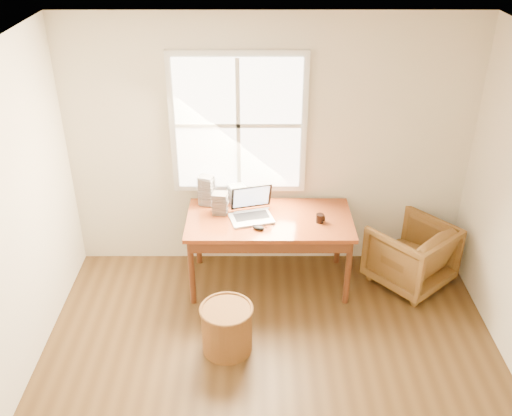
{
  "coord_description": "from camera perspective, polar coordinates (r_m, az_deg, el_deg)",
  "views": [
    {
      "loc": [
        -0.13,
        -2.94,
        3.54
      ],
      "look_at": [
        -0.13,
        1.65,
        0.95
      ],
      "focal_mm": 40.0,
      "sensor_mm": 36.0,
      "label": 1
    }
  ],
  "objects": [
    {
      "name": "armchair",
      "position": [
        5.93,
        15.22,
        -4.49
      ],
      "size": [
        1.0,
        1.0,
        0.66
      ],
      "primitive_type": "imported",
      "rotation": [
        0.0,
        0.0,
        3.85
      ],
      "color": "brown",
      "rests_on": "room_shell"
    },
    {
      "name": "cd_stack_c",
      "position": [
        5.69,
        -4.95,
        1.79
      ],
      "size": [
        0.17,
        0.16,
        0.31
      ],
      "primitive_type": "cube",
      "rotation": [
        0.0,
        0.0,
        -0.28
      ],
      "color": "#A8A6B4",
      "rests_on": "desk"
    },
    {
      "name": "desk",
      "position": [
        5.51,
        1.36,
        -1.2
      ],
      "size": [
        1.6,
        0.8,
        0.04
      ],
      "primitive_type": "cube",
      "color": "brown",
      "rests_on": "room_shell"
    },
    {
      "name": "cd_stack_d",
      "position": [
        5.72,
        -1.93,
        1.39
      ],
      "size": [
        0.2,
        0.19,
        0.2
      ],
      "primitive_type": "cube",
      "rotation": [
        0.0,
        0.0,
        0.41
      ],
      "color": "#B0B6BC",
      "rests_on": "desk"
    },
    {
      "name": "mouse",
      "position": [
        5.31,
        0.26,
        -1.99
      ],
      "size": [
        0.13,
        0.1,
        0.04
      ],
      "primitive_type": "ellipsoid",
      "rotation": [
        0.0,
        0.0,
        -0.41
      ],
      "color": "black",
      "rests_on": "desk"
    },
    {
      "name": "laptop",
      "position": [
        5.4,
        -0.47,
        0.25
      ],
      "size": [
        0.51,
        0.52,
        0.31
      ],
      "primitive_type": null,
      "rotation": [
        0.0,
        0.0,
        0.27
      ],
      "color": "silver",
      "rests_on": "desk"
    },
    {
      "name": "coffee_mug",
      "position": [
        5.45,
        6.41,
        -1.03
      ],
      "size": [
        0.09,
        0.09,
        0.08
      ],
      "primitive_type": "cylinder",
      "rotation": [
        0.0,
        0.0,
        0.25
      ],
      "color": "black",
      "rests_on": "desk"
    },
    {
      "name": "cd_stack_a",
      "position": [
        5.72,
        -4.88,
        1.84
      ],
      "size": [
        0.17,
        0.16,
        0.29
      ],
      "primitive_type": "cube",
      "rotation": [
        0.0,
        0.0,
        0.21
      ],
      "color": "silver",
      "rests_on": "desk"
    },
    {
      "name": "wicker_stool",
      "position": [
        5.02,
        -2.92,
        -11.98
      ],
      "size": [
        0.53,
        0.53,
        0.44
      ],
      "primitive_type": "cylinder",
      "rotation": [
        0.0,
        0.0,
        -0.24
      ],
      "color": "brown",
      "rests_on": "room_shell"
    },
    {
      "name": "cd_stack_b",
      "position": [
        5.54,
        -3.62,
        0.44
      ],
      "size": [
        0.15,
        0.13,
        0.22
      ],
      "primitive_type": "cube",
      "rotation": [
        0.0,
        0.0,
        -0.09
      ],
      "color": "#29292F",
      "rests_on": "desk"
    },
    {
      "name": "room_shell",
      "position": [
        3.82,
        1.66,
        -6.17
      ],
      "size": [
        4.04,
        4.54,
        2.64
      ],
      "color": "#4F361B",
      "rests_on": "ground"
    }
  ]
}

